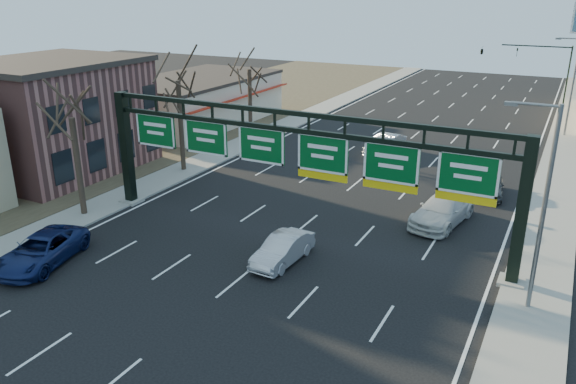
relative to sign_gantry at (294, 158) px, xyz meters
The scene contains 19 objects.
ground 9.24m from the sign_gantry, 91.15° to the right, with size 160.00×160.00×0.00m, color black.
sidewalk_left 18.24m from the sign_gantry, 137.20° to the left, with size 3.00×120.00×0.12m, color gray.
sidewalk_right 18.02m from the sign_gantry, 43.51° to the left, with size 3.00×120.00×0.12m, color gray.
dirt_strip_left 28.25m from the sign_gantry, 154.50° to the left, with size 21.00×120.00×0.06m, color #473D2B.
lane_markings 12.86m from the sign_gantry, 90.76° to the left, with size 21.60×120.00×0.01m, color white.
sign_gantry is the anchor object (origin of this frame).
brick_block 21.87m from the sign_gantry, behind, with size 10.40×12.40×8.30m.
cream_strip 30.24m from the sign_gantry, 135.86° to the left, with size 10.90×18.40×4.70m.
tree_gantry 13.53m from the sign_gantry, 166.97° to the right, with size 3.60×3.60×8.48m.
tree_mid 15.08m from the sign_gantry, 151.63° to the left, with size 3.60×3.60×9.24m.
tree_far 21.57m from the sign_gantry, 127.32° to the left, with size 3.60×3.60×8.86m.
streetlight_near 12.48m from the sign_gantry, ahead, with size 2.15×0.22×9.00m.
streetlight_far 34.29m from the sign_gantry, 68.96° to the left, with size 2.15×0.22×9.00m.
traffic_signal_mast 47.33m from the sign_gantry, 83.29° to the left, with size 10.16×0.54×7.00m.
car_blue_suv 13.70m from the sign_gantry, 138.40° to the right, with size 2.50×5.43×1.51m, color #121D4E.
car_silver_sedan 5.02m from the sign_gantry, 73.72° to the right, with size 1.50×4.29×1.41m, color #B3B3B8.
car_white_wagon 9.83m from the sign_gantry, 40.25° to the left, with size 2.34×5.75×1.67m, color silver.
car_grey_far 15.38m from the sign_gantry, 54.42° to the left, with size 1.73×4.31×1.47m, color #424548.
car_silver_distant 18.94m from the sign_gantry, 92.23° to the left, with size 1.70×4.87×1.61m, color #B2B2B7.
Camera 1 is at (13.05, -17.70, 13.18)m, focal length 35.00 mm.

